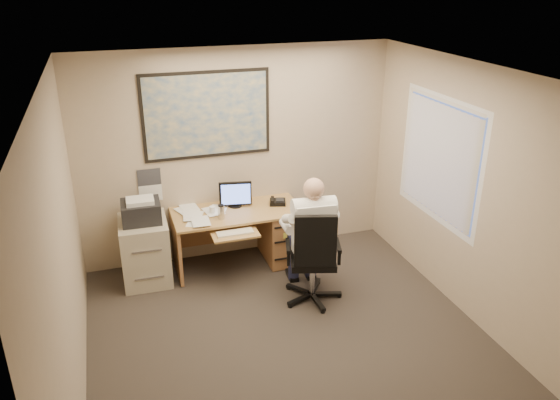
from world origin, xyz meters
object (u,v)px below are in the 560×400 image
object	(u,v)px
desk	(263,229)
person	(312,240)
filing_cabinet	(145,245)
office_chair	(315,274)

from	to	relation	value
desk	person	world-z (taller)	person
desk	filing_cabinet	bearing A→B (deg)	-178.82
person	office_chair	bearing A→B (deg)	-74.67
filing_cabinet	office_chair	world-z (taller)	office_chair
filing_cabinet	person	xyz separation A→B (m)	(1.77, -0.99, 0.27)
filing_cabinet	person	distance (m)	2.04
desk	person	distance (m)	1.10
office_chair	person	xyz separation A→B (m)	(-0.02, 0.08, 0.40)
filing_cabinet	desk	bearing A→B (deg)	2.90
filing_cabinet	person	bearing A→B (deg)	-27.43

